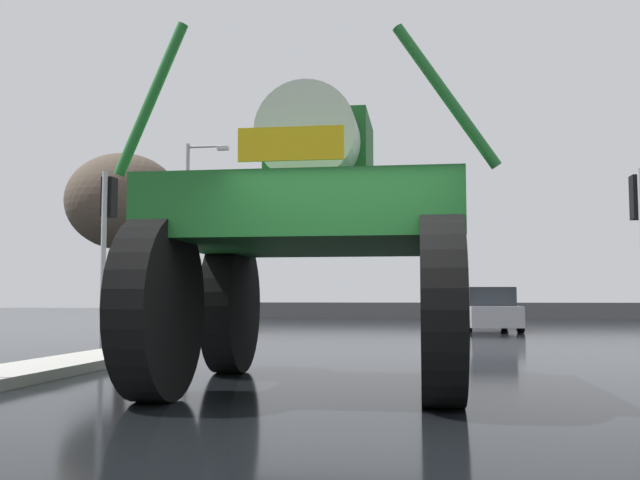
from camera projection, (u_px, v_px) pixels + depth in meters
name	position (u px, v px, depth m)	size (l,w,h in m)	color
ground_plane	(404.00, 333.00, 23.89)	(120.00, 120.00, 0.00)	black
median_island	(82.00, 362.00, 12.32)	(1.24, 7.33, 0.15)	#B2AFA8
oversize_sprayer	(317.00, 238.00, 9.61)	(4.23, 5.28, 4.22)	black
sedan_ahead	(487.00, 311.00, 25.63)	(2.19, 4.25, 1.52)	#B7B7BF
traffic_signal_near_left	(107.00, 221.00, 15.42)	(0.24, 0.54, 3.78)	#A8AAAF
traffic_signal_near_right	(639.00, 220.00, 13.84)	(0.24, 0.54, 3.56)	#A8AAAF
streetlight_far_left	(190.00, 223.00, 32.11)	(1.94, 0.24, 7.93)	#A8AAAF
bare_tree_left	(123.00, 202.00, 26.27)	(4.05, 4.05, 6.30)	#473828
roadside_barrier	(415.00, 310.00, 42.22)	(31.63, 0.24, 0.90)	#59595B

